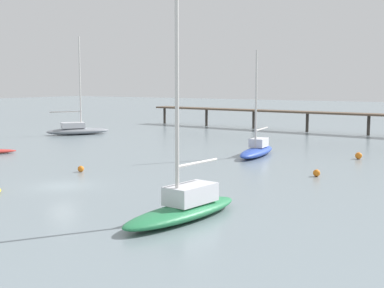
% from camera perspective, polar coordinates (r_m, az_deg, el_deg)
% --- Properties ---
extents(ground_plane, '(400.00, 400.00, 0.00)m').
position_cam_1_polar(ground_plane, '(43.76, -13.89, -4.46)').
color(ground_plane, gray).
extents(pier, '(63.73, 6.22, 6.62)m').
position_cam_1_polar(pier, '(86.93, 18.23, 3.40)').
color(pier, brown).
rests_on(pier, ground_plane).
extents(sailboat_blue, '(3.67, 9.75, 11.87)m').
position_cam_1_polar(sailboat_blue, '(59.82, 7.09, -0.56)').
color(sailboat_blue, '#2D4CB7').
rests_on(sailboat_blue, ground_plane).
extents(sailboat_gray, '(7.99, 9.88, 15.52)m').
position_cam_1_polar(sailboat_gray, '(85.71, -12.40, 1.60)').
color(sailboat_gray, gray).
rests_on(sailboat_gray, ground_plane).
extents(sailboat_green, '(3.69, 10.10, 14.35)m').
position_cam_1_polar(sailboat_green, '(32.27, -0.84, -6.67)').
color(sailboat_green, '#287F4C').
rests_on(sailboat_green, ground_plane).
extents(mooring_buoy_inner, '(0.74, 0.74, 0.74)m').
position_cam_1_polar(mooring_buoy_inner, '(59.95, 17.69, -1.22)').
color(mooring_buoy_inner, orange).
rests_on(mooring_buoy_inner, ground_plane).
extents(mooring_buoy_outer, '(0.64, 0.64, 0.64)m').
position_cam_1_polar(mooring_buoy_outer, '(47.91, 13.42, -3.09)').
color(mooring_buoy_outer, orange).
rests_on(mooring_buoy_outer, ground_plane).
extents(mooring_buoy_far, '(0.58, 0.58, 0.58)m').
position_cam_1_polar(mooring_buoy_far, '(50.08, -12.02, -2.66)').
color(mooring_buoy_far, orange).
rests_on(mooring_buoy_far, ground_plane).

